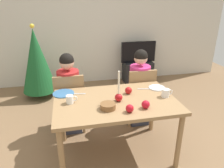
{
  "coord_description": "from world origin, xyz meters",
  "views": [
    {
      "loc": [
        -0.5,
        -2.13,
        1.85
      ],
      "look_at": [
        0.0,
        0.2,
        0.87
      ],
      "focal_mm": 34.05,
      "sensor_mm": 36.0,
      "label": 1
    }
  ],
  "objects_px": {
    "person_right_child": "(139,89)",
    "apple_near_candle": "(128,90)",
    "chair_left": "(70,100)",
    "apple_by_left_plate": "(146,104)",
    "plate_right": "(157,88)",
    "dining_table": "(116,106)",
    "plate_left": "(63,93)",
    "candle_centerpiece": "(119,95)",
    "mug_left": "(70,99)",
    "chair_right": "(140,93)",
    "person_left_child": "(70,95)",
    "apple_by_right_mug": "(130,108)",
    "christmas_tree": "(37,61)",
    "tv_stand": "(138,72)",
    "tv": "(138,52)",
    "mug_right": "(166,93)",
    "bowl_walnuts": "(108,106)"
  },
  "relations": [
    {
      "from": "apple_by_left_plate",
      "to": "apple_near_candle",
      "type": "bearing_deg",
      "value": 101.02
    },
    {
      "from": "chair_right",
      "to": "apple_by_right_mug",
      "type": "relative_size",
      "value": 10.61
    },
    {
      "from": "person_left_child",
      "to": "mug_left",
      "type": "distance_m",
      "value": 0.65
    },
    {
      "from": "dining_table",
      "to": "chair_left",
      "type": "distance_m",
      "value": 0.81
    },
    {
      "from": "christmas_tree",
      "to": "person_left_child",
      "type": "bearing_deg",
      "value": -66.65
    },
    {
      "from": "chair_left",
      "to": "plate_right",
      "type": "relative_size",
      "value": 4.29
    },
    {
      "from": "candle_centerpiece",
      "to": "plate_left",
      "type": "bearing_deg",
      "value": 151.83
    },
    {
      "from": "person_left_child",
      "to": "apple_by_right_mug",
      "type": "relative_size",
      "value": 13.81
    },
    {
      "from": "tv_stand",
      "to": "person_right_child",
      "type": "bearing_deg",
      "value": -108.15
    },
    {
      "from": "dining_table",
      "to": "bowl_walnuts",
      "type": "height_order",
      "value": "bowl_walnuts"
    },
    {
      "from": "tv",
      "to": "plate_left",
      "type": "height_order",
      "value": "tv"
    },
    {
      "from": "mug_right",
      "to": "apple_by_left_plate",
      "type": "xyz_separation_m",
      "value": [
        -0.33,
        -0.22,
        -0.0
      ]
    },
    {
      "from": "mug_left",
      "to": "chair_left",
      "type": "bearing_deg",
      "value": 90.66
    },
    {
      "from": "candle_centerpiece",
      "to": "plate_left",
      "type": "height_order",
      "value": "candle_centerpiece"
    },
    {
      "from": "bowl_walnuts",
      "to": "plate_right",
      "type": "bearing_deg",
      "value": 29.15
    },
    {
      "from": "person_right_child",
      "to": "apple_near_candle",
      "type": "bearing_deg",
      "value": -122.58
    },
    {
      "from": "chair_left",
      "to": "apple_by_left_plate",
      "type": "xyz_separation_m",
      "value": [
        0.79,
        -0.86,
        0.28
      ]
    },
    {
      "from": "tv_stand",
      "to": "chair_right",
      "type": "bearing_deg",
      "value": -107.82
    },
    {
      "from": "tv_stand",
      "to": "mug_left",
      "type": "height_order",
      "value": "mug_left"
    },
    {
      "from": "chair_left",
      "to": "apple_by_right_mug",
      "type": "distance_m",
      "value": 1.12
    },
    {
      "from": "mug_left",
      "to": "dining_table",
      "type": "bearing_deg",
      "value": -3.69
    },
    {
      "from": "chair_right",
      "to": "apple_by_left_plate",
      "type": "distance_m",
      "value": 0.94
    },
    {
      "from": "tv",
      "to": "plate_right",
      "type": "xyz_separation_m",
      "value": [
        -0.45,
        -2.08,
        0.05
      ]
    },
    {
      "from": "dining_table",
      "to": "candle_centerpiece",
      "type": "xyz_separation_m",
      "value": [
        0.03,
        -0.03,
        0.16
      ]
    },
    {
      "from": "apple_near_candle",
      "to": "apple_by_left_plate",
      "type": "relative_size",
      "value": 0.96
    },
    {
      "from": "dining_table",
      "to": "apple_by_right_mug",
      "type": "xyz_separation_m",
      "value": [
        0.08,
        -0.3,
        0.13
      ]
    },
    {
      "from": "person_left_child",
      "to": "plate_right",
      "type": "relative_size",
      "value": 5.59
    },
    {
      "from": "candle_centerpiece",
      "to": "bowl_walnuts",
      "type": "distance_m",
      "value": 0.22
    },
    {
      "from": "person_right_child",
      "to": "mug_right",
      "type": "xyz_separation_m",
      "value": [
        0.09,
        -0.67,
        0.23
      ]
    },
    {
      "from": "christmas_tree",
      "to": "candle_centerpiece",
      "type": "distance_m",
      "value": 2.25
    },
    {
      "from": "chair_left",
      "to": "bowl_walnuts",
      "type": "distance_m",
      "value": 0.92
    },
    {
      "from": "apple_by_right_mug",
      "to": "plate_right",
      "type": "bearing_deg",
      "value": 44.84
    },
    {
      "from": "person_left_child",
      "to": "candle_centerpiece",
      "type": "bearing_deg",
      "value": -50.81
    },
    {
      "from": "candle_centerpiece",
      "to": "mug_left",
      "type": "xyz_separation_m",
      "value": [
        -0.54,
        0.06,
        -0.03
      ]
    },
    {
      "from": "dining_table",
      "to": "plate_left",
      "type": "distance_m",
      "value": 0.67
    },
    {
      "from": "person_right_child",
      "to": "mug_right",
      "type": "height_order",
      "value": "person_right_child"
    },
    {
      "from": "dining_table",
      "to": "chair_right",
      "type": "relative_size",
      "value": 1.56
    },
    {
      "from": "person_right_child",
      "to": "apple_near_candle",
      "type": "xyz_separation_m",
      "value": [
        -0.32,
        -0.5,
        0.22
      ]
    },
    {
      "from": "chair_right",
      "to": "tv",
      "type": "distance_m",
      "value": 1.79
    },
    {
      "from": "person_right_child",
      "to": "mug_right",
      "type": "bearing_deg",
      "value": -82.51
    },
    {
      "from": "apple_near_candle",
      "to": "apple_by_right_mug",
      "type": "relative_size",
      "value": 1.02
    },
    {
      "from": "person_right_child",
      "to": "tv_stand",
      "type": "distance_m",
      "value": 1.78
    },
    {
      "from": "tv",
      "to": "chair_right",
      "type": "bearing_deg",
      "value": -107.81
    },
    {
      "from": "mug_left",
      "to": "apple_by_left_plate",
      "type": "distance_m",
      "value": 0.83
    },
    {
      "from": "tv_stand",
      "to": "christmas_tree",
      "type": "distance_m",
      "value": 2.22
    },
    {
      "from": "chair_left",
      "to": "person_left_child",
      "type": "xyz_separation_m",
      "value": [
        0.0,
        0.03,
        0.06
      ]
    },
    {
      "from": "tv",
      "to": "mug_right",
      "type": "xyz_separation_m",
      "value": [
        -0.46,
        -2.33,
        0.09
      ]
    },
    {
      "from": "plate_left",
      "to": "apple_near_candle",
      "type": "xyz_separation_m",
      "value": [
        0.78,
        -0.16,
        0.04
      ]
    },
    {
      "from": "plate_left",
      "to": "apple_by_right_mug",
      "type": "xyz_separation_m",
      "value": [
        0.67,
        -0.6,
        0.04
      ]
    },
    {
      "from": "chair_right",
      "to": "plate_left",
      "type": "xyz_separation_m",
      "value": [
        -1.1,
        -0.31,
        0.24
      ]
    }
  ]
}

